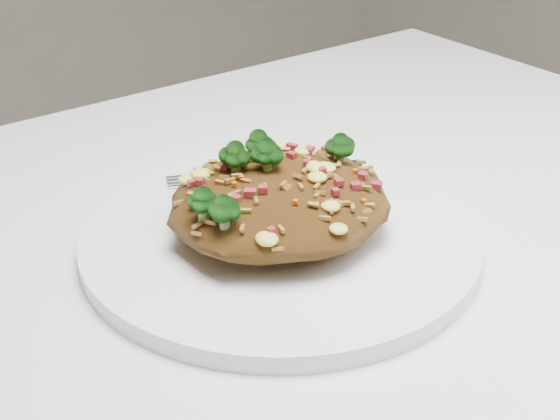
# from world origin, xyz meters

# --- Properties ---
(plate) EXTENTS (0.29, 0.29, 0.01)m
(plate) POSITION_xyz_m (0.12, 0.06, 0.76)
(plate) COLOR white
(plate) RESTS_ON dining_table
(fried_rice) EXTENTS (0.16, 0.15, 0.07)m
(fried_rice) POSITION_xyz_m (0.12, 0.06, 0.79)
(fried_rice) COLOR brown
(fried_rice) RESTS_ON plate
(fork) EXTENTS (0.15, 0.08, 0.00)m
(fork) POSITION_xyz_m (0.17, 0.13, 0.77)
(fork) COLOR silver
(fork) RESTS_ON plate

